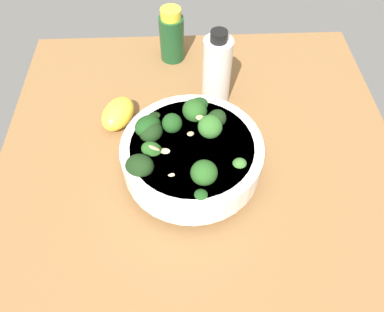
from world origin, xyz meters
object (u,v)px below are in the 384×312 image
(bowl_of_broccoli, at_px, (190,153))
(bottle_tall, at_px, (217,71))
(bottle_short, at_px, (172,36))
(lemon_wedge, at_px, (118,114))

(bowl_of_broccoli, relative_size, bottle_tall, 1.48)
(bowl_of_broccoli, bearing_deg, bottle_short, 95.04)
(bowl_of_broccoli, height_order, bottle_tall, bottle_tall)
(bowl_of_broccoli, height_order, lemon_wedge, bowl_of_broccoli)
(lemon_wedge, height_order, bottle_tall, bottle_tall)
(bottle_short, bearing_deg, bowl_of_broccoli, -84.96)
(bottle_short, bearing_deg, bottle_tall, -58.44)
(bowl_of_broccoli, height_order, bottle_short, bottle_short)
(bottle_tall, height_order, bottle_short, bottle_tall)
(lemon_wedge, xyz_separation_m, bottle_short, (0.10, 0.18, 0.03))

